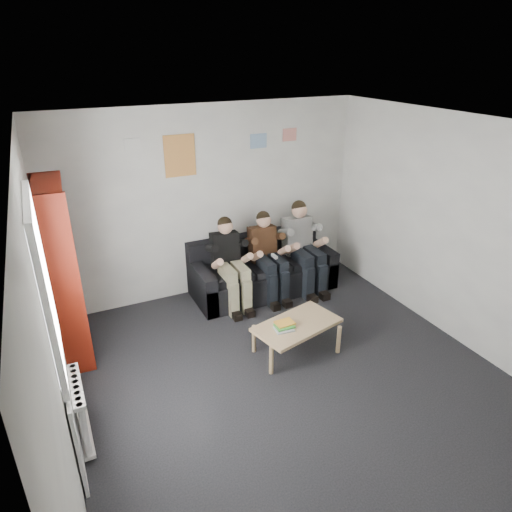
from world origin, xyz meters
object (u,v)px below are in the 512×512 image
Objects in this scene: bookshelf at (63,273)px; person_left at (231,264)px; sofa at (262,272)px; person_middle at (268,256)px; person_right at (304,248)px; coffee_table at (297,327)px.

bookshelf is 1.66× the size of person_left.
sofa is 1.68× the size of person_middle.
person_right is at bearing 6.46° from person_left.
coffee_table is 0.80× the size of person_middle.
person_middle is at bearing -179.09° from person_right.
sofa is at bearing 162.66° from person_right.
person_middle reaches higher than sofa.
person_left is 0.59m from person_middle.
sofa is 0.72m from person_right.
coffee_table is 1.45m from person_middle.
person_left is (-0.26, 1.39, 0.28)m from coffee_table.
person_right is at bearing 2.08° from person_middle.
person_right is (0.92, 1.38, 0.30)m from coffee_table.
sofa is 0.70m from person_left.
person_left reaches higher than coffee_table.
sofa is 0.39m from person_middle.
person_left is at bearing -161.71° from sofa.
sofa is 2.09× the size of coffee_table.
person_left reaches higher than sofa.
sofa is 1.61m from coffee_table.
coffee_table is 0.76× the size of person_right.
person_middle is at bearing 7.46° from bookshelf.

